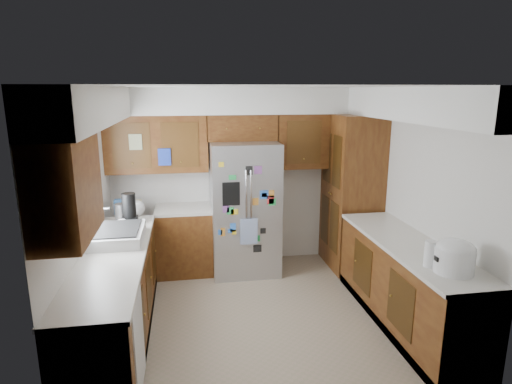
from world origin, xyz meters
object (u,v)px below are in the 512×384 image
fridge (245,208)px  paper_towel (430,254)px  rice_cooker (455,255)px  pantry (351,192)px

fridge → paper_towel: 2.65m
rice_cooker → paper_towel: 0.20m
fridge → paper_towel: bearing=-59.1°
rice_cooker → fridge: bearing=121.8°
fridge → paper_towel: (1.36, -2.27, 0.14)m
fridge → rice_cooker: size_ratio=5.21×
rice_cooker → paper_towel: rice_cooker is taller
pantry → fridge: pantry is taller
paper_towel → pantry: bearing=86.4°
pantry → paper_towel: size_ratio=8.90×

